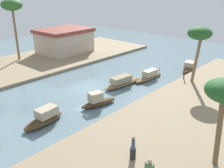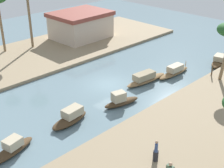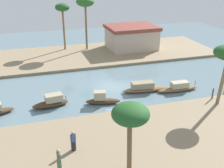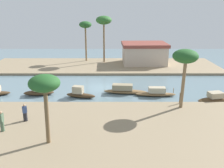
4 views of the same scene
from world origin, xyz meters
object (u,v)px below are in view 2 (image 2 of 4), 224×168
(person_by_mooring, at_px, (156,152))
(riverside_building, at_px, (81,25))
(sampan_open_hull, at_px, (174,71))
(sampan_foreground, at_px, (219,61))
(sampan_downstream_large, at_px, (12,149))
(sampan_with_red_awning, at_px, (145,78))
(mooring_post, at_px, (212,71))
(sampan_upstream_small, at_px, (121,100))
(sampan_with_tall_canopy, at_px, (71,117))

(person_by_mooring, relative_size, riverside_building, 0.20)
(sampan_open_hull, distance_m, sampan_foreground, 6.38)
(sampan_downstream_large, bearing_deg, sampan_with_red_awning, -9.59)
(mooring_post, distance_m, riverside_building, 19.69)
(sampan_downstream_large, relative_size, sampan_upstream_small, 1.10)
(sampan_with_red_awning, xyz_separation_m, sampan_foreground, (9.75, -2.87, -0.02))
(sampan_upstream_small, distance_m, riverside_building, 19.28)
(sampan_with_red_awning, relative_size, sampan_open_hull, 1.11)
(sampan_upstream_small, bearing_deg, person_by_mooring, -106.33)
(person_by_mooring, xyz_separation_m, mooring_post, (14.72, 4.24, -0.07))
(sampan_with_red_awning, bearing_deg, sampan_open_hull, -9.52)
(sampan_with_tall_canopy, height_order, sampan_open_hull, sampan_with_tall_canopy)
(mooring_post, height_order, riverside_building, riverside_building)
(sampan_with_tall_canopy, bearing_deg, person_by_mooring, -89.90)
(sampan_upstream_small, relative_size, sampan_foreground, 0.88)
(sampan_downstream_large, xyz_separation_m, person_by_mooring, (6.19, -7.69, 0.60))
(sampan_downstream_large, bearing_deg, riverside_building, 27.07)
(sampan_with_tall_canopy, xyz_separation_m, person_by_mooring, (0.89, -7.93, 0.52))
(person_by_mooring, bearing_deg, sampan_downstream_large, -88.70)
(sampan_with_tall_canopy, bearing_deg, sampan_downstream_large, 176.31)
(sampan_open_hull, bearing_deg, mooring_post, -57.78)
(sampan_open_hull, distance_m, mooring_post, 3.85)
(sampan_foreground, distance_m, riverside_building, 19.13)
(sampan_with_red_awning, relative_size, sampan_foreground, 1.30)
(person_by_mooring, bearing_deg, sampan_upstream_small, -156.97)
(sampan_with_tall_canopy, relative_size, person_by_mooring, 2.30)
(sampan_with_red_awning, bearing_deg, riverside_building, 80.09)
(sampan_downstream_large, xyz_separation_m, sampan_open_hull, (18.97, -0.16, 0.02))
(sampan_upstream_small, height_order, riverside_building, riverside_building)
(sampan_downstream_large, distance_m, sampan_foreground, 25.14)
(sampan_upstream_small, bearing_deg, sampan_foreground, 7.68)
(sampan_upstream_small, bearing_deg, sampan_with_red_awning, 28.93)
(sampan_with_red_awning, height_order, sampan_upstream_small, sampan_upstream_small)
(sampan_with_red_awning, xyz_separation_m, riverside_building, (4.16, 15.34, 1.74))
(sampan_with_tall_canopy, xyz_separation_m, sampan_foreground, (19.75, -2.31, -0.05))
(sampan_open_hull, distance_m, riverside_building, 16.41)
(sampan_with_red_awning, relative_size, riverside_building, 0.67)
(sampan_with_red_awning, distance_m, riverside_building, 15.99)
(sampan_foreground, bearing_deg, sampan_with_tall_canopy, 159.99)
(sampan_open_hull, height_order, mooring_post, mooring_post)
(sampan_foreground, relative_size, mooring_post, 3.49)
(sampan_downstream_large, relative_size, person_by_mooring, 2.48)
(sampan_downstream_large, distance_m, riverside_building, 25.35)
(sampan_with_red_awning, bearing_deg, sampan_downstream_large, -171.74)
(sampan_open_hull, relative_size, sampan_upstream_small, 1.32)
(sampan_with_tall_canopy, height_order, sampan_upstream_small, sampan_upstream_small)
(sampan_upstream_small, xyz_separation_m, mooring_post, (10.75, -2.79, 0.44))
(person_by_mooring, distance_m, riverside_building, 27.31)
(sampan_open_hull, xyz_separation_m, sampan_upstream_small, (-8.81, -0.49, 0.07))
(sampan_with_tall_canopy, bearing_deg, sampan_foreground, -12.98)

